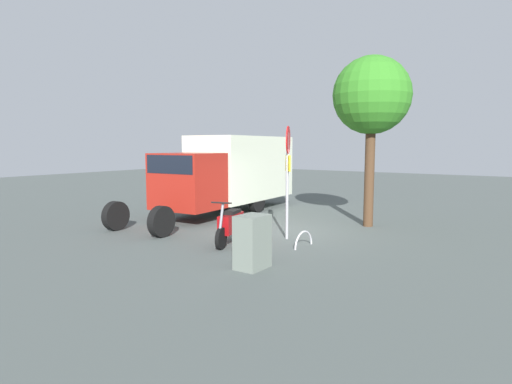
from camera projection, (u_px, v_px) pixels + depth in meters
name	position (u px, v px, depth m)	size (l,w,h in m)	color
ground_plane	(278.00, 231.00, 12.95)	(60.00, 60.00, 0.00)	#484F4D
box_truck_near	(229.00, 170.00, 16.47)	(8.64, 2.62, 2.97)	black
motorcycle	(231.00, 224.00, 11.23)	(1.77, 0.74, 1.20)	black
stop_sign	(288.00, 164.00, 11.64)	(0.71, 0.33, 3.14)	#9E9EA3
street_tree	(372.00, 97.00, 13.29)	(2.45, 2.45, 5.40)	#47301E
utility_cabinet	(252.00, 242.00, 8.97)	(0.71, 0.53, 1.15)	slate
bike_rack_hoop	(303.00, 247.00, 10.93)	(0.85, 0.85, 0.05)	#B7B7BC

